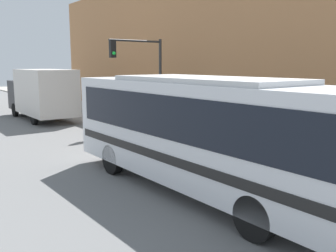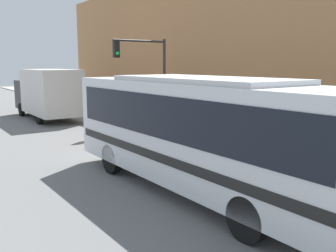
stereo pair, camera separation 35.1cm
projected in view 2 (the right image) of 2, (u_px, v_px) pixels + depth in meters
name	position (u px, v px, depth m)	size (l,w,h in m)	color
ground_plane	(268.00, 216.00, 8.87)	(120.00, 120.00, 0.00)	slate
sidewalk	(114.00, 111.00, 28.39)	(2.70, 70.00, 0.12)	#A8A399
building_facade	(195.00, 49.00, 26.52)	(6.00, 29.25, 9.20)	#B27A4C
city_bus	(200.00, 128.00, 10.17)	(2.68, 10.18, 3.22)	silver
delivery_truck	(47.00, 92.00, 24.16)	(2.44, 7.36, 3.22)	silver
fire_hydrant	(273.00, 140.00, 15.02)	(0.27, 0.36, 0.83)	#999999
traffic_light_pole	(146.00, 66.00, 20.49)	(3.28, 0.35, 4.81)	#2D2D2D
parking_meter	(191.00, 114.00, 19.28)	(0.14, 0.14, 1.27)	#2D2D2D
pedestrian_near_corner	(147.00, 103.00, 24.41)	(0.34, 0.34, 1.84)	#23283D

